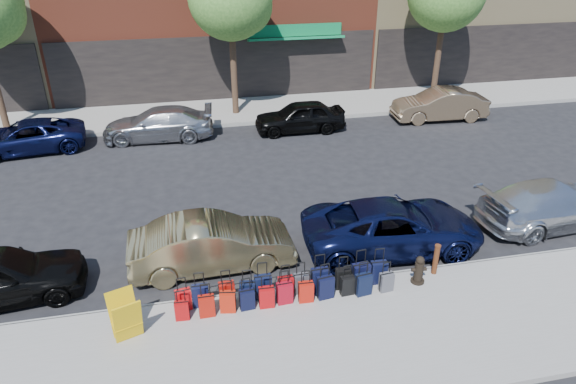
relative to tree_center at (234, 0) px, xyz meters
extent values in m
plane|color=black|center=(-0.64, -9.50, -5.41)|extent=(120.00, 120.00, 0.00)
cube|color=gray|center=(-0.64, -16.00, -5.34)|extent=(60.00, 4.00, 0.15)
cube|color=gray|center=(-0.64, 0.50, -5.34)|extent=(60.00, 4.00, 0.15)
cube|color=gray|center=(-0.64, -13.98, -5.34)|extent=(60.00, 0.08, 0.15)
cube|color=gray|center=(-0.64, -1.52, -5.34)|extent=(60.00, 0.08, 0.15)
cube|color=black|center=(-0.64, 2.45, -3.71)|extent=(16.66, 0.15, 3.40)
cube|color=#0B673A|center=(3.36, 2.10, -2.21)|extent=(5.00, 0.91, 0.27)
cube|color=#0B673A|center=(3.36, 2.40, -1.86)|extent=(5.00, 0.10, 0.60)
cube|color=black|center=(15.36, 2.45, -3.71)|extent=(14.70, 0.15, 3.40)
cylinder|color=black|center=(-0.14, 0.00, -2.86)|extent=(0.30, 0.30, 4.80)
sphere|color=#356A23|center=(0.46, 0.00, -0.27)|extent=(2.58, 2.58, 2.58)
cylinder|color=black|center=(10.36, 0.00, -2.86)|extent=(0.30, 0.30, 4.80)
sphere|color=#356A23|center=(10.96, 0.00, -0.27)|extent=(2.58, 2.58, 2.58)
cube|color=#B50B0E|center=(-3.11, -14.32, -4.99)|extent=(0.40, 0.26, 0.55)
cylinder|color=black|center=(-3.11, -14.32, -4.39)|extent=(0.21, 0.06, 0.03)
cube|color=black|center=(-2.70, -14.26, -4.97)|extent=(0.39, 0.23, 0.58)
cylinder|color=black|center=(-2.70, -14.26, -4.34)|extent=(0.22, 0.04, 0.03)
cube|color=#940F09|center=(-2.06, -14.26, -4.98)|extent=(0.38, 0.22, 0.56)
cylinder|color=black|center=(-2.06, -14.26, -4.37)|extent=(0.21, 0.04, 0.03)
cube|color=black|center=(-1.56, -14.34, -4.98)|extent=(0.39, 0.24, 0.56)
cylinder|color=black|center=(-1.56, -14.34, -4.38)|extent=(0.21, 0.05, 0.03)
cube|color=black|center=(-1.16, -14.26, -4.95)|extent=(0.42, 0.23, 0.62)
cylinder|color=black|center=(-1.16, -14.26, -4.28)|extent=(0.23, 0.04, 0.03)
cube|color=maroon|center=(-0.61, -14.34, -4.98)|extent=(0.38, 0.23, 0.56)
cylinder|color=black|center=(-0.61, -14.34, -4.38)|extent=(0.21, 0.04, 0.03)
cube|color=#36373B|center=(-0.20, -14.27, -4.99)|extent=(0.36, 0.20, 0.54)
cylinder|color=black|center=(-0.20, -14.27, -4.41)|extent=(0.20, 0.04, 0.03)
cube|color=black|center=(0.28, -14.32, -4.93)|extent=(0.44, 0.25, 0.66)
cylinder|color=black|center=(0.28, -14.32, -4.22)|extent=(0.25, 0.04, 0.03)
cube|color=black|center=(0.89, -14.32, -4.98)|extent=(0.39, 0.23, 0.57)
cylinder|color=black|center=(0.89, -14.32, -4.36)|extent=(0.21, 0.04, 0.03)
cube|color=black|center=(1.35, -14.34, -4.93)|extent=(0.46, 0.29, 0.66)
cylinder|color=black|center=(1.35, -14.34, -4.22)|extent=(0.25, 0.06, 0.03)
cube|color=black|center=(1.85, -14.29, -4.95)|extent=(0.43, 0.25, 0.62)
cylinder|color=black|center=(1.85, -14.29, -4.28)|extent=(0.23, 0.04, 0.03)
cube|color=#9A090B|center=(-3.15, -14.66, -5.02)|extent=(0.34, 0.21, 0.48)
cylinder|color=black|center=(-3.15, -14.66, -4.50)|extent=(0.18, 0.04, 0.03)
cube|color=#971309|center=(-2.58, -14.65, -4.99)|extent=(0.37, 0.22, 0.55)
cylinder|color=black|center=(-2.58, -14.65, -4.39)|extent=(0.21, 0.03, 0.03)
cube|color=#A81C0A|center=(-2.07, -14.60, -4.99)|extent=(0.40, 0.28, 0.55)
cylinder|color=black|center=(-2.07, -14.60, -4.40)|extent=(0.21, 0.07, 0.03)
cube|color=black|center=(-1.61, -14.60, -5.00)|extent=(0.37, 0.24, 0.53)
cylinder|color=black|center=(-1.61, -14.60, -4.43)|extent=(0.20, 0.05, 0.03)
cube|color=#A10A0D|center=(-1.14, -14.63, -4.99)|extent=(0.37, 0.22, 0.54)
cylinder|color=black|center=(-1.14, -14.63, -4.40)|extent=(0.21, 0.04, 0.03)
cube|color=maroon|center=(-0.69, -14.57, -4.98)|extent=(0.39, 0.24, 0.56)
cylinder|color=black|center=(-0.69, -14.57, -4.38)|extent=(0.21, 0.05, 0.03)
cube|color=#A7150A|center=(-0.16, -14.63, -4.99)|extent=(0.37, 0.23, 0.53)
cylinder|color=black|center=(-0.16, -14.63, -4.41)|extent=(0.20, 0.04, 0.03)
cube|color=black|center=(0.34, -14.59, -4.97)|extent=(0.43, 0.28, 0.59)
cylinder|color=black|center=(0.34, -14.59, -4.32)|extent=(0.23, 0.06, 0.03)
cube|color=black|center=(0.92, -14.58, -5.01)|extent=(0.36, 0.22, 0.51)
cylinder|color=black|center=(0.92, -14.58, -4.45)|extent=(0.20, 0.05, 0.03)
cube|color=black|center=(1.31, -14.66, -4.97)|extent=(0.42, 0.28, 0.58)
cylinder|color=black|center=(1.31, -14.66, -4.34)|extent=(0.22, 0.06, 0.03)
cube|color=#424248|center=(1.92, -14.65, -5.01)|extent=(0.36, 0.23, 0.51)
cylinder|color=black|center=(1.92, -14.65, -4.45)|extent=(0.20, 0.05, 0.03)
cylinder|color=black|center=(2.86, -14.50, -5.23)|extent=(0.35, 0.35, 0.06)
cylinder|color=black|center=(2.86, -14.50, -4.93)|extent=(0.24, 0.24, 0.55)
sphere|color=black|center=(2.86, -14.50, -4.58)|extent=(0.22, 0.22, 0.22)
cylinder|color=black|center=(2.86, -14.50, -4.87)|extent=(0.40, 0.13, 0.10)
cylinder|color=#38190C|center=(3.45, -14.23, -4.83)|extent=(0.14, 0.14, 0.86)
cylinder|color=#38190C|center=(3.45, -14.23, -4.40)|extent=(0.16, 0.16, 0.04)
cube|color=gold|center=(-4.30, -15.18, -4.70)|extent=(0.67, 0.46, 1.10)
cube|color=gold|center=(-4.43, -14.80, -4.70)|extent=(0.67, 0.46, 1.10)
cube|color=gold|center=(-4.37, -14.99, -4.87)|extent=(0.71, 0.58, 0.02)
imported|color=#96885C|center=(-2.27, -12.49, -4.68)|extent=(4.49, 1.71, 1.46)
imported|color=#0C1236|center=(2.89, -12.63, -4.69)|extent=(5.31, 2.67, 1.44)
imported|color=silver|center=(8.31, -12.41, -4.70)|extent=(5.04, 2.40, 1.42)
imported|color=#0D123B|center=(-9.11, -2.71, -4.77)|extent=(4.83, 2.70, 1.27)
imported|color=#B3B5BA|center=(-3.81, -2.40, -4.72)|extent=(4.88, 2.29, 1.38)
imported|color=black|center=(2.45, -2.75, -4.72)|extent=(4.08, 1.67, 1.39)
imported|color=#997E5D|center=(9.37, -2.63, -4.68)|extent=(4.55, 1.82, 1.47)
camera|label=1|loc=(-2.67, -24.32, 3.00)|focal=32.00mm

